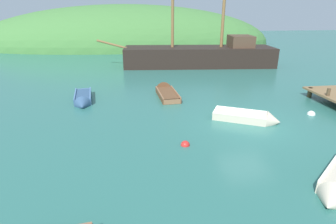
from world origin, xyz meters
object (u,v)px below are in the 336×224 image
(buoy_white, at_px, (311,115))
(buoy_red, at_px, (185,145))
(rowboat_outer_left, at_px, (249,118))
(rowboat_far, at_px, (166,93))
(rowboat_outer_right, at_px, (83,100))
(sailing_ship, at_px, (200,59))

(buoy_white, xyz_separation_m, buoy_red, (-7.58, -2.58, 0.00))
(rowboat_outer_left, bearing_deg, buoy_red, -122.28)
(rowboat_far, distance_m, buoy_red, 7.42)
(rowboat_far, distance_m, rowboat_outer_left, 6.39)
(rowboat_outer_right, bearing_deg, rowboat_far, 91.99)
(sailing_ship, relative_size, rowboat_outer_right, 5.28)
(rowboat_outer_right, height_order, rowboat_far, rowboat_far)
(rowboat_outer_left, bearing_deg, buoy_white, 33.76)
(rowboat_outer_left, bearing_deg, rowboat_far, 152.89)
(sailing_ship, distance_m, buoy_red, 17.56)
(rowboat_outer_left, xyz_separation_m, buoy_white, (3.77, 0.39, -0.14))
(sailing_ship, bearing_deg, rowboat_far, 68.78)
(rowboat_outer_left, distance_m, buoy_white, 3.79)
(rowboat_far, bearing_deg, sailing_ship, -30.04)
(sailing_ship, xyz_separation_m, rowboat_outer_right, (-10.08, -10.27, -0.57))
(sailing_ship, relative_size, buoy_red, 44.69)
(sailing_ship, relative_size, rowboat_outer_left, 5.11)
(sailing_ship, xyz_separation_m, rowboat_outer_left, (-1.08, -14.66, -0.57))
(buoy_white, bearing_deg, buoy_red, -161.18)
(rowboat_far, bearing_deg, buoy_red, 175.65)
(rowboat_outer_right, height_order, buoy_red, rowboat_outer_right)
(rowboat_outer_left, height_order, buoy_red, rowboat_outer_left)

